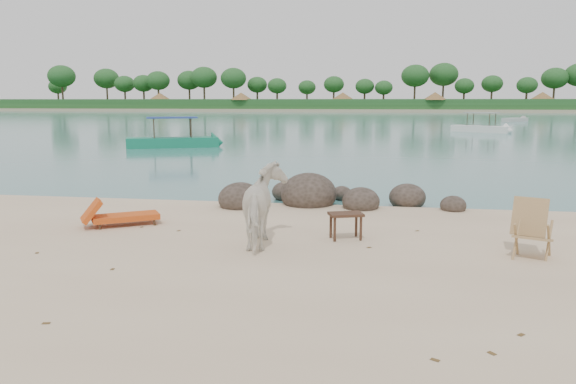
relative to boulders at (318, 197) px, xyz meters
name	(u,v)px	position (x,y,z in m)	size (l,w,h in m)	color
water	(368,117)	(-0.72, 83.97, -0.21)	(400.00, 400.00, 0.00)	#3D7A7A
far_shore	(374,109)	(-0.72, 163.97, -0.21)	(420.00, 90.00, 1.40)	tan
far_scenery	(373,99)	(-0.69, 130.67, 2.93)	(420.00, 18.00, 9.50)	#1E4C1E
boulders	(318,197)	(0.00, 0.00, 0.00)	(6.29, 2.83, 1.12)	#322921
cow	(266,207)	(-0.50, -4.38, 0.56)	(0.83, 1.82, 1.53)	white
side_table	(346,228)	(0.97, -3.72, 0.05)	(0.65, 0.42, 0.53)	#372116
lounge_chair	(126,214)	(-3.90, -3.21, 0.06)	(1.77, 0.62, 0.53)	#C15816
deck_chair	(533,231)	(4.27, -4.50, 0.30)	(0.65, 0.71, 1.01)	tan
boat_near	(172,122)	(-10.79, 17.71, 1.27)	(6.06, 1.36, 2.95)	#127654
boat_mid	(481,116)	(10.36, 37.76, 1.22)	(5.86, 1.32, 2.86)	silver
boat_far	(515,119)	(19.27, 65.08, 0.08)	(5.06, 1.14, 0.59)	#B4B4AF
dead_leaves	(245,266)	(-0.59, -5.74, -0.20)	(7.89, 6.21, 0.00)	brown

